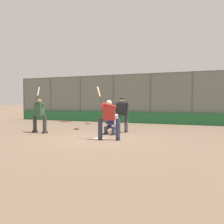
# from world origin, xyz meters

# --- Properties ---
(ground_plane) EXTENTS (160.00, 160.00, 0.00)m
(ground_plane) POSITION_xyz_m (0.00, 0.00, 0.00)
(ground_plane) COLOR #7A604C
(home_plate_marker) EXTENTS (0.43, 0.43, 0.01)m
(home_plate_marker) POSITION_xyz_m (0.00, 0.00, 0.01)
(home_plate_marker) COLOR white
(home_plate_marker) RESTS_ON ground_plane
(backstop_fence) EXTENTS (22.05, 0.08, 3.44)m
(backstop_fence) POSITION_xyz_m (0.00, -8.05, 1.81)
(backstop_fence) COLOR #515651
(backstop_fence) RESTS_ON ground_plane
(padding_wall) EXTENTS (21.53, 0.18, 0.76)m
(padding_wall) POSITION_xyz_m (0.00, -7.95, 0.38)
(padding_wall) COLOR #236638
(padding_wall) RESTS_ON ground_plane
(bleachers_beyond) EXTENTS (15.38, 1.95, 1.16)m
(bleachers_beyond) POSITION_xyz_m (-3.17, -10.20, 0.38)
(bleachers_beyond) COLOR slate
(bleachers_beyond) RESTS_ON ground_plane
(batter_at_plate) EXTENTS (1.09, 0.53, 2.11)m
(batter_at_plate) POSITION_xyz_m (-0.49, 0.12, 0.85)
(batter_at_plate) COLOR #2D334C
(batter_at_plate) RESTS_ON ground_plane
(catcher_behind_plate) EXTENTS (0.64, 0.78, 1.18)m
(catcher_behind_plate) POSITION_xyz_m (0.10, -1.53, 0.61)
(catcher_behind_plate) COLOR #2D334C
(catcher_behind_plate) RESTS_ON ground_plane
(umpire_home) EXTENTS (0.69, 0.44, 1.69)m
(umpire_home) POSITION_xyz_m (-0.04, -2.51, 0.91)
(umpire_home) COLOR #4C4C51
(umpire_home) RESTS_ON ground_plane
(batter_on_deck) EXTENTS (0.93, 0.83, 2.24)m
(batter_on_deck) POSITION_xyz_m (3.53, -0.75, 0.89)
(batter_on_deck) COLOR #333333
(batter_on_deck) RESTS_ON ground_plane
(spare_bat_near_backstop) EXTENTS (0.08, 0.81, 0.07)m
(spare_bat_near_backstop) POSITION_xyz_m (0.94, -6.53, 0.03)
(spare_bat_near_backstop) COLOR black
(spare_bat_near_backstop) RESTS_ON ground_plane
(spare_bat_by_padding) EXTENTS (0.16, 0.89, 0.07)m
(spare_bat_by_padding) POSITION_xyz_m (3.71, -6.26, 0.03)
(spare_bat_by_padding) COLOR black
(spare_bat_by_padding) RESTS_ON ground_plane
(spare_bat_third_base_side) EXTENTS (0.67, 0.63, 0.07)m
(spare_bat_third_base_side) POSITION_xyz_m (6.16, -6.86, 0.03)
(spare_bat_third_base_side) COLOR black
(spare_bat_third_base_side) RESTS_ON ground_plane
(fielding_glove_on_dirt) EXTENTS (0.28, 0.21, 0.10)m
(fielding_glove_on_dirt) POSITION_xyz_m (2.65, -2.72, 0.05)
(fielding_glove_on_dirt) COLOR brown
(fielding_glove_on_dirt) RESTS_ON ground_plane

